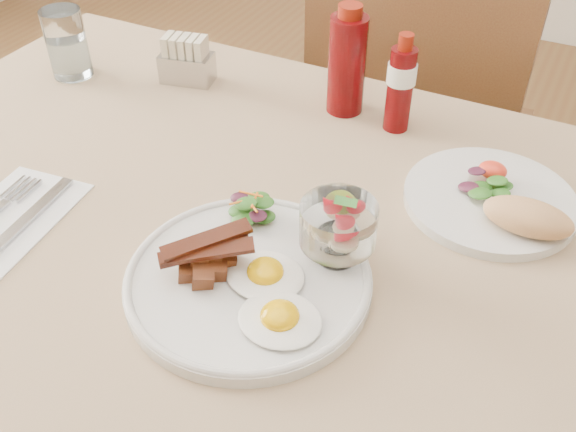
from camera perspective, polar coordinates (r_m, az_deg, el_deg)
name	(u,v)px	position (r m, az deg, el deg)	size (l,w,h in m)	color
table	(271,286)	(0.86, -1.51, -6.23)	(1.33, 0.88, 0.75)	brown
chair_far	(415,132)	(1.43, 11.23, 7.31)	(0.42, 0.42, 0.93)	brown
main_plate	(248,280)	(0.73, -3.54, -5.73)	(0.28, 0.28, 0.02)	silver
fried_eggs	(272,295)	(0.69, -1.40, -7.03)	(0.15, 0.15, 0.02)	white
bacon_potato_pile	(206,258)	(0.72, -7.29, -3.75)	(0.10, 0.09, 0.04)	brown
side_salad	(251,210)	(0.79, -3.29, 0.56)	(0.07, 0.06, 0.03)	#215215
fruit_cup	(338,225)	(0.72, 4.50, -0.78)	(0.09, 0.09, 0.09)	white
second_plate	(499,202)	(0.87, 18.22, 1.18)	(0.22, 0.22, 0.06)	silver
ketchup_bottle	(347,63)	(1.01, 5.26, 13.38)	(0.08, 0.08, 0.17)	#510406
hot_sauce_bottle	(400,85)	(0.97, 9.96, 11.43)	(0.05, 0.05, 0.15)	#510406
sugar_caddy	(187,62)	(1.12, -9.00, 13.37)	(0.10, 0.07, 0.08)	#AEAEB3
water_glass	(68,47)	(1.19, -19.00, 14.00)	(0.07, 0.07, 0.12)	white
napkin_cutlery	(2,226)	(0.88, -24.07, -0.82)	(0.15, 0.24, 0.01)	white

